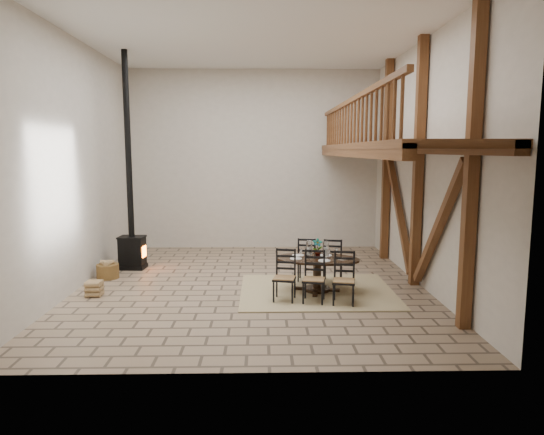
{
  "coord_description": "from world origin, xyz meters",
  "views": [
    {
      "loc": [
        0.21,
        -9.76,
        2.77
      ],
      "look_at": [
        0.43,
        0.4,
        1.36
      ],
      "focal_mm": 32.0,
      "sensor_mm": 36.0,
      "label": 1
    }
  ],
  "objects_px": {
    "dining_table": "(317,274)",
    "log_basket": "(108,271)",
    "wood_stove": "(131,221)",
    "log_stack": "(94,289)"
  },
  "relations": [
    {
      "from": "log_stack",
      "to": "dining_table",
      "type": "bearing_deg",
      "value": 1.52
    },
    {
      "from": "wood_stove",
      "to": "log_basket",
      "type": "xyz_separation_m",
      "value": [
        -0.31,
        -0.87,
        -0.97
      ]
    },
    {
      "from": "log_basket",
      "to": "dining_table",
      "type": "bearing_deg",
      "value": -15.16
    },
    {
      "from": "dining_table",
      "to": "log_basket",
      "type": "bearing_deg",
      "value": 176.25
    },
    {
      "from": "log_basket",
      "to": "log_stack",
      "type": "distance_m",
      "value": 1.32
    },
    {
      "from": "wood_stove",
      "to": "log_basket",
      "type": "bearing_deg",
      "value": -105.6
    },
    {
      "from": "dining_table",
      "to": "wood_stove",
      "type": "distance_m",
      "value": 4.68
    },
    {
      "from": "dining_table",
      "to": "log_basket",
      "type": "height_order",
      "value": "dining_table"
    },
    {
      "from": "dining_table",
      "to": "log_stack",
      "type": "xyz_separation_m",
      "value": [
        -4.28,
        -0.11,
        -0.23
      ]
    },
    {
      "from": "wood_stove",
      "to": "log_basket",
      "type": "relative_size",
      "value": 10.51
    }
  ]
}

